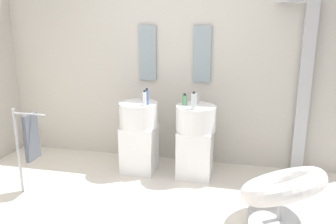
% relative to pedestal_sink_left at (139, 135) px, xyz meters
% --- Properties ---
extents(rear_partition, '(4.80, 0.10, 2.60)m').
position_rel_pedestal_sink_left_xyz_m(rear_partition, '(0.35, 0.50, 0.83)').
color(rear_partition, beige).
rests_on(rear_partition, ground_plane).
extents(pedestal_sink_left, '(0.47, 0.47, 0.98)m').
position_rel_pedestal_sink_left_xyz_m(pedestal_sink_left, '(0.00, 0.00, 0.00)').
color(pedestal_sink_left, white).
rests_on(pedestal_sink_left, ground_plane).
extents(pedestal_sink_right, '(0.47, 0.47, 0.98)m').
position_rel_pedestal_sink_left_xyz_m(pedestal_sink_right, '(0.70, 0.00, 0.00)').
color(pedestal_sink_right, white).
rests_on(pedestal_sink_right, ground_plane).
extents(vanity_mirror_left, '(0.22, 0.03, 0.69)m').
position_rel_pedestal_sink_left_xyz_m(vanity_mirror_left, '(0.00, 0.43, 0.95)').
color(vanity_mirror_left, '#8C9EA8').
extents(vanity_mirror_right, '(0.22, 0.03, 0.69)m').
position_rel_pedestal_sink_left_xyz_m(vanity_mirror_right, '(0.70, 0.43, 0.95)').
color(vanity_mirror_right, '#8C9EA8').
extents(shower_column, '(0.49, 0.24, 2.05)m').
position_rel_pedestal_sink_left_xyz_m(shower_column, '(1.90, 0.38, 0.61)').
color(shower_column, '#B7BABF').
rests_on(shower_column, ground_plane).
extents(lounge_chair, '(1.09, 1.09, 0.65)m').
position_rel_pedestal_sink_left_xyz_m(lounge_chair, '(1.62, -0.87, -0.12)').
color(lounge_chair, '#B7BABF').
rests_on(lounge_chair, ground_plane).
extents(towel_rack, '(0.37, 0.22, 0.95)m').
position_rel_pedestal_sink_left_xyz_m(towel_rack, '(-0.95, -0.82, 0.16)').
color(towel_rack, '#B7BABF').
rests_on(towel_rack, ground_plane).
extents(soap_bottle_blue, '(0.04, 0.04, 0.20)m').
position_rel_pedestal_sink_left_xyz_m(soap_bottle_blue, '(0.13, -0.09, 0.50)').
color(soap_bottle_blue, '#4C72B7').
rests_on(soap_bottle_blue, pedestal_sink_left).
extents(soap_bottle_green, '(0.06, 0.06, 0.13)m').
position_rel_pedestal_sink_left_xyz_m(soap_bottle_green, '(0.56, 0.02, 0.47)').
color(soap_bottle_green, '#59996B').
rests_on(soap_bottle_green, pedestal_sink_right).
extents(soap_bottle_white, '(0.04, 0.04, 0.18)m').
position_rel_pedestal_sink_left_xyz_m(soap_bottle_white, '(0.11, -0.12, 0.49)').
color(soap_bottle_white, white).
rests_on(soap_bottle_white, pedestal_sink_left).
extents(soap_bottle_clear, '(0.06, 0.06, 0.20)m').
position_rel_pedestal_sink_left_xyz_m(soap_bottle_clear, '(0.69, -0.15, 0.50)').
color(soap_bottle_clear, silver).
rests_on(soap_bottle_clear, pedestal_sink_right).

